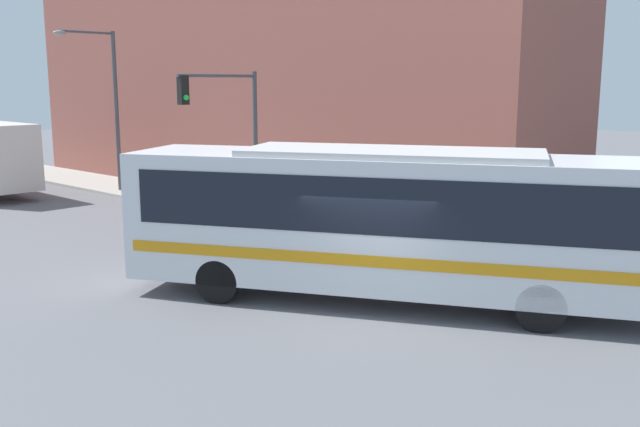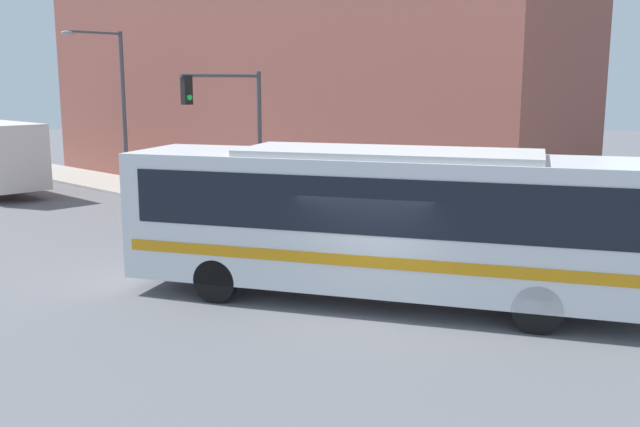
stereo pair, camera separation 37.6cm
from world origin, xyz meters
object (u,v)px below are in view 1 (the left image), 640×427
fire_hydrant (330,218)px  traffic_light_pole (229,119)px  street_lamp (108,96)px  parking_meter (269,194)px  city_bus (390,215)px

fire_hydrant → traffic_light_pole: size_ratio=0.16×
street_lamp → parking_meter: bearing=-89.2°
parking_meter → city_bus: bearing=-117.1°
fire_hydrant → traffic_light_pole: bearing=105.6°
city_bus → parking_meter: (4.29, 8.39, -0.92)m
fire_hydrant → parking_meter: 2.86m
street_lamp → city_bus: bearing=-102.9°
traffic_light_pole → street_lamp: street_lamp is taller
traffic_light_pole → parking_meter: size_ratio=3.82×
parking_meter → fire_hydrant: bearing=-90.0°
traffic_light_pole → city_bus: bearing=-109.7°
city_bus → street_lamp: 18.68m
fire_hydrant → parking_meter: (0.00, 2.82, 0.48)m
city_bus → street_lamp: bearing=50.3°
fire_hydrant → street_lamp: 13.03m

